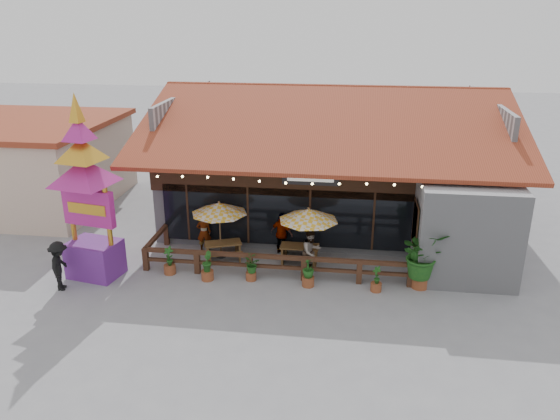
# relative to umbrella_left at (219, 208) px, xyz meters

# --- Properties ---
(ground) EXTENTS (100.00, 100.00, 0.00)m
(ground) POSITION_rel_umbrella_left_xyz_m (3.97, -1.03, -2.05)
(ground) COLOR gray
(ground) RESTS_ON ground
(restaurant_building) EXTENTS (15.50, 14.73, 6.09)m
(restaurant_building) POSITION_rel_umbrella_left_xyz_m (4.23, 5.58, 0.15)
(restaurant_building) COLOR #A3A3A8
(restaurant_building) RESTS_ON ground
(patio_railing) EXTENTS (10.00, 2.60, 0.92)m
(patio_railing) POSITION_rel_umbrella_left_xyz_m (1.72, -1.30, -1.44)
(patio_railing) COLOR #462A19
(patio_railing) RESTS_ON ground
(neighbor_building) EXTENTS (8.40, 8.40, 4.22)m
(neighbor_building) POSITION_rel_umbrella_left_xyz_m (-11.03, 4.97, 0.08)
(neighbor_building) COLOR beige
(neighbor_building) RESTS_ON ground
(umbrella_left) EXTENTS (2.31, 2.31, 2.36)m
(umbrella_left) POSITION_rel_umbrella_left_xyz_m (0.00, 0.00, 0.00)
(umbrella_left) COLOR brown
(umbrella_left) RESTS_ON ground
(umbrella_right) EXTENTS (2.68, 2.68, 2.42)m
(umbrella_right) POSITION_rel_umbrella_left_xyz_m (3.51, -0.40, 0.06)
(umbrella_right) COLOR brown
(umbrella_right) RESTS_ON ground
(picnic_table_left) EXTENTS (1.75, 1.64, 0.68)m
(picnic_table_left) POSITION_rel_umbrella_left_xyz_m (0.13, -0.14, -1.60)
(picnic_table_left) COLOR brown
(picnic_table_left) RESTS_ON ground
(picnic_table_right) EXTENTS (1.49, 1.28, 0.71)m
(picnic_table_right) POSITION_rel_umbrella_left_xyz_m (3.16, -0.11, -1.58)
(picnic_table_right) COLOR brown
(picnic_table_right) RESTS_ON ground
(thai_sign_tower) EXTENTS (3.13, 3.13, 7.24)m
(thai_sign_tower) POSITION_rel_umbrella_left_xyz_m (-4.21, -2.19, 1.77)
(thai_sign_tower) COLOR #632382
(thai_sign_tower) RESTS_ON ground
(tropical_plant) EXTENTS (1.99, 1.88, 2.17)m
(tropical_plant) POSITION_rel_umbrella_left_xyz_m (7.62, -1.57, -0.81)
(tropical_plant) COLOR brown
(tropical_plant) RESTS_ON ground
(diner_a) EXTENTS (0.64, 0.48, 1.59)m
(diner_a) POSITION_rel_umbrella_left_xyz_m (-0.81, 0.51, -1.26)
(diner_a) COLOR #361C11
(diner_a) RESTS_ON ground
(diner_b) EXTENTS (1.07, 1.06, 1.74)m
(diner_b) POSITION_rel_umbrella_left_xyz_m (3.68, -0.94, -1.19)
(diner_b) COLOR #361C11
(diner_b) RESTS_ON ground
(diner_c) EXTENTS (1.09, 0.80, 1.72)m
(diner_c) POSITION_rel_umbrella_left_xyz_m (2.37, 0.66, -1.20)
(diner_c) COLOR #361C11
(diner_c) RESTS_ON ground
(pedestrian) EXTENTS (0.95, 1.30, 1.80)m
(pedestrian) POSITION_rel_umbrella_left_xyz_m (-4.93, -3.38, -1.15)
(pedestrian) COLOR black
(pedestrian) RESTS_ON ground
(planter_a) EXTENTS (0.44, 0.44, 1.08)m
(planter_a) POSITION_rel_umbrella_left_xyz_m (-1.54, -1.72, -1.60)
(planter_a) COLOR brown
(planter_a) RESTS_ON ground
(planter_b) EXTENTS (0.45, 0.48, 1.11)m
(planter_b) POSITION_rel_umbrella_left_xyz_m (-0.02, -2.01, -1.55)
(planter_b) COLOR brown
(planter_b) RESTS_ON ground
(planter_c) EXTENTS (0.72, 0.68, 0.95)m
(planter_c) POSITION_rel_umbrella_left_xyz_m (1.56, -1.82, -1.52)
(planter_c) COLOR brown
(planter_c) RESTS_ON ground
(planter_d) EXTENTS (0.57, 0.57, 1.08)m
(planter_d) POSITION_rel_umbrella_left_xyz_m (3.67, -1.99, -1.54)
(planter_d) COLOR brown
(planter_d) RESTS_ON ground
(planter_e) EXTENTS (0.39, 0.41, 0.95)m
(planter_e) POSITION_rel_umbrella_left_xyz_m (6.07, -2.04, -1.66)
(planter_e) COLOR brown
(planter_e) RESTS_ON ground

